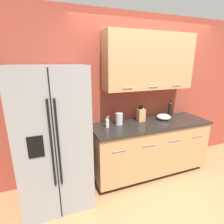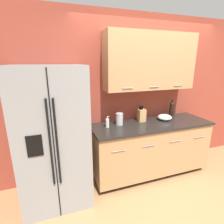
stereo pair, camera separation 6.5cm
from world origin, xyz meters
name	(u,v)px [view 1 (the left image)]	position (x,y,z in m)	size (l,w,h in m)	color
ground_plane	(190,209)	(0.00, 0.00, 0.00)	(14.00, 14.00, 0.00)	#B27F51
wall_back	(146,88)	(-0.02, 1.20, 1.43)	(10.00, 0.39, 2.60)	#993D2D
counter_unit	(149,148)	(-0.08, 0.90, 0.46)	(1.96, 0.64, 0.91)	black
refrigerator	(54,138)	(-1.59, 0.83, 0.92)	(0.85, 0.78, 1.83)	gray
knife_block	(141,115)	(-0.19, 1.03, 1.02)	(0.12, 0.10, 0.27)	tan
wine_bottle	(170,109)	(0.40, 1.05, 1.06)	(0.07, 0.07, 0.32)	black
soap_dispenser	(107,123)	(-0.81, 0.96, 0.98)	(0.06, 0.05, 0.17)	silver
steel_canister	(119,119)	(-0.60, 1.01, 1.01)	(0.12, 0.12, 0.20)	#B7B7BA
mixing_bowl	(164,117)	(0.21, 0.97, 0.96)	(0.24, 0.24, 0.09)	white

